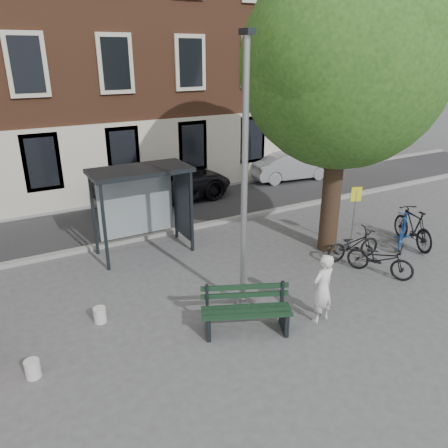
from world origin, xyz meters
name	(u,v)px	position (x,y,z in m)	size (l,w,h in m)	color
ground	(242,305)	(0.00, 0.00, 0.00)	(90.00, 90.00, 0.00)	#4C4C4F
road	(144,216)	(0.00, 7.00, 0.01)	(40.00, 4.00, 0.01)	#28282B
curb_near	(164,233)	(0.00, 5.00, 0.06)	(40.00, 0.25, 0.12)	gray
curb_far	(127,200)	(0.00, 9.00, 0.06)	(40.00, 0.25, 0.12)	gray
building_row	(84,19)	(0.00, 13.00, 7.00)	(30.00, 8.00, 14.00)	brown
lamppost	(244,195)	(0.00, 0.00, 2.78)	(0.28, 0.35, 6.11)	#9EA0A3
tree_right	(348,55)	(4.01, 1.38, 5.62)	(5.76, 5.60, 8.20)	black
bus_shelter	(153,189)	(-0.61, 4.11, 1.92)	(2.85, 1.45, 2.62)	#1E2328
painter	(323,288)	(1.20, -1.41, 0.82)	(0.60, 0.39, 1.64)	silver
bench	(246,312)	(-0.47, -0.91, 0.46)	(2.01, 1.34, 0.99)	#1E2328
bike_a	(353,245)	(4.14, 0.57, 0.46)	(0.61, 1.75, 0.92)	black
bike_b	(403,230)	(6.19, 0.51, 0.51)	(0.48, 1.71, 1.03)	navy
bike_c	(380,259)	(4.08, -0.50, 0.47)	(0.63, 1.80, 0.95)	black
bike_d	(413,227)	(6.50, 0.40, 0.61)	(0.57, 2.02, 1.21)	black
car_dark	(164,182)	(1.43, 8.40, 0.79)	(2.61, 5.67, 1.58)	black
car_silver	(291,166)	(7.90, 8.40, 0.66)	(1.40, 4.03, 1.33)	#95979C
bucket_a	(100,315)	(-3.17, 0.97, 0.18)	(0.28, 0.28, 0.36)	silver
bucket_c	(33,369)	(-4.73, -0.22, 0.18)	(0.28, 0.28, 0.36)	silver
notice_sign	(355,204)	(4.72, 1.22, 1.42)	(0.33, 0.15, 1.95)	#9EA0A3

